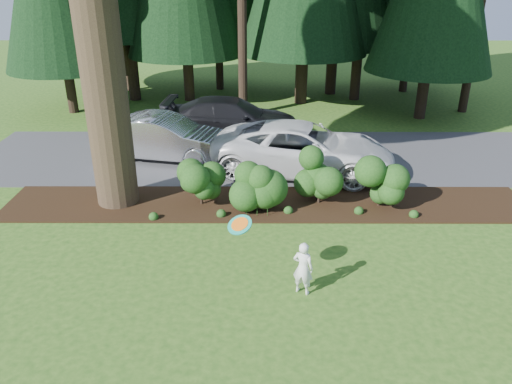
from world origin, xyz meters
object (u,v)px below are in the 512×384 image
car_silver_wagon (165,138)px  car_dark_suv (232,118)px  car_white_suv (303,149)px  child (303,268)px  frisbee (240,225)px

car_silver_wagon → car_dark_suv: 3.55m
car_white_suv → child: car_white_suv is taller
car_silver_wagon → car_white_suv: size_ratio=0.80×
car_silver_wagon → child: (4.49, -8.46, -0.21)m
car_silver_wagon → frisbee: (3.11, -8.58, 0.93)m
car_silver_wagon → frisbee: 9.17m
car_dark_suv → car_white_suv: bearing=-142.7°
car_silver_wagon → car_white_suv: bearing=-93.0°
car_silver_wagon → car_dark_suv: bearing=-30.7°
car_silver_wagon → frisbee: frisbee is taller
car_white_suv → car_dark_suv: (-2.66, 3.97, -0.05)m
child → car_white_suv: bearing=-70.2°
car_dark_suv → child: 11.27m
car_silver_wagon → child: size_ratio=3.91×
car_dark_suv → frisbee: frisbee is taller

